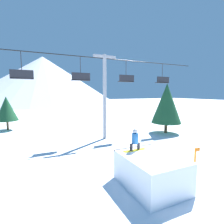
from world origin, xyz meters
TOP-DOWN VIEW (x-y plane):
  - ground_plane at (0.00, 0.00)m, footprint 220.00×220.00m
  - mountain_ridge at (0.00, 79.86)m, footprint 65.62×65.62m
  - snow_ramp at (-0.67, 0.54)m, footprint 2.62×3.39m
  - snowboarder at (-0.95, 1.64)m, footprint 1.38×0.36m
  - chairlift at (0.93, 10.35)m, footprint 23.77×0.44m
  - pine_tree_near at (8.65, 9.64)m, footprint 3.51×3.51m
  - pine_tree_far at (-8.90, 19.63)m, footprint 2.70×2.70m
  - trail_marker at (2.17, 0.19)m, footprint 0.41×0.10m

SIDE VIEW (x-z plane):
  - ground_plane at x=0.00m, z-range 0.00..0.00m
  - snow_ramp at x=-0.67m, z-range 0.00..1.64m
  - trail_marker at x=2.17m, z-range 0.06..1.83m
  - snowboarder at x=-0.95m, z-range 1.63..2.87m
  - pine_tree_far at x=-8.90m, z-range 0.61..4.99m
  - pine_tree_near at x=8.65m, z-range 0.61..6.58m
  - chairlift at x=0.93m, z-range 1.15..9.87m
  - mountain_ridge at x=0.00m, z-range 0.00..20.94m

